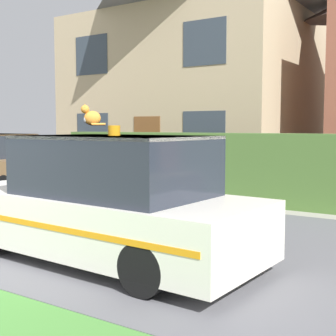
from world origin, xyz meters
name	(u,v)px	position (x,y,z in m)	size (l,w,h in m)	color
road_strip	(106,228)	(0.00, 3.68, 0.01)	(28.00, 5.95, 0.01)	#5B5B60
garden_hedge	(255,169)	(1.15, 7.53, 0.81)	(11.00, 0.65, 1.63)	#4C7233
police_car	(104,202)	(1.25, 2.23, 0.78)	(4.62, 1.95, 1.78)	black
cat	(91,117)	(0.95, 2.32, 1.92)	(0.33, 0.27, 0.29)	orange
house_left	(196,68)	(-3.47, 12.80, 3.96)	(8.29, 6.89, 7.77)	tan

